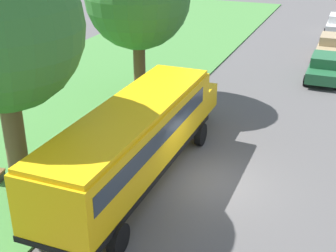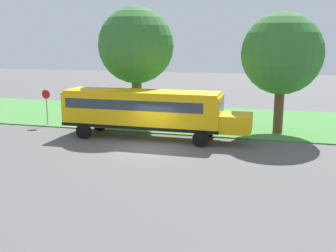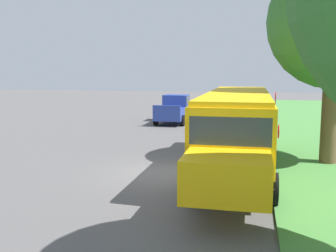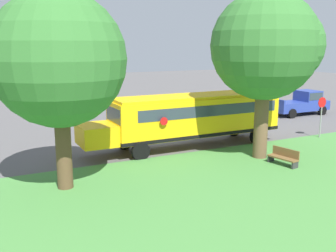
% 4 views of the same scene
% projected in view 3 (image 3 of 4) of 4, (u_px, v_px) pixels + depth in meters
% --- Properties ---
extents(ground_plane, '(120.00, 120.00, 0.00)m').
position_uv_depth(ground_plane, '(165.00, 173.00, 15.46)').
color(ground_plane, '#565454').
extents(school_bus, '(2.84, 12.42, 3.16)m').
position_uv_depth(school_bus, '(237.00, 124.00, 15.59)').
color(school_bus, yellow).
rests_on(school_bus, ground).
extents(pickup_truck, '(2.28, 5.40, 2.10)m').
position_uv_depth(pickup_truck, '(175.00, 108.00, 30.68)').
color(pickup_truck, '#283D93').
rests_on(pickup_truck, ground).
extents(stop_sign, '(0.08, 0.68, 2.74)m').
position_uv_depth(stop_sign, '(275.00, 109.00, 23.58)').
color(stop_sign, gray).
rests_on(stop_sign, ground).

